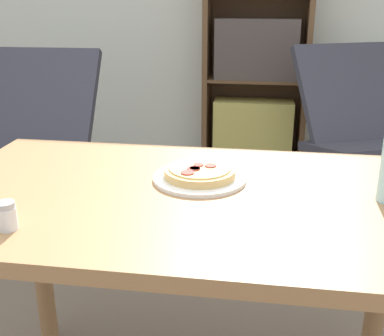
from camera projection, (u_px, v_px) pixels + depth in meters
name	position (u px, v px, depth m)	size (l,w,h in m)	color
dining_table	(187.00, 235.00, 1.16)	(1.21, 0.70, 0.74)	#A37549
pizza_on_plate	(200.00, 174.00, 1.20)	(0.23, 0.23, 0.04)	white
salt_shaker	(7.00, 216.00, 0.94)	(0.04, 0.04, 0.06)	white
lounge_chair_near	(30.00, 167.00, 2.59)	(0.66, 0.78, 0.88)	slate
lounge_chair_far	(361.00, 152.00, 2.83)	(0.86, 0.95, 0.88)	slate
bookshelf	(257.00, 45.00, 3.33)	(0.73, 0.31, 1.74)	brown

